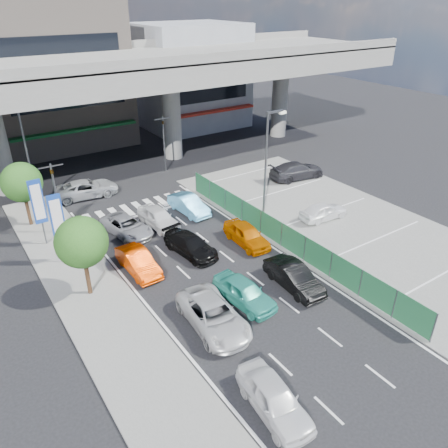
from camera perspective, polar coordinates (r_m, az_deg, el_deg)
ground at (r=25.36m, az=1.21°, el=-8.33°), size 120.00×120.00×0.00m
parking_lot at (r=33.10m, az=14.91°, el=0.01°), size 12.00×28.00×0.06m
sidewalk_left at (r=25.94m, az=-17.03°, el=-8.67°), size 4.00×30.00×0.12m
fence_run at (r=28.38m, az=8.84°, el=-2.23°), size 0.16×22.00×1.80m
expressway at (r=40.91m, az=-17.65°, el=17.91°), size 64.00×14.00×10.75m
building_center at (r=51.57m, az=-21.44°, el=17.73°), size 14.00×10.90×15.00m
building_east at (r=56.77m, az=-4.42°, el=18.67°), size 12.00×10.90×12.00m
traffic_light_left at (r=31.22m, az=-21.37°, el=5.19°), size 1.60×1.24×5.20m
traffic_light_right at (r=41.18m, az=-7.95°, el=12.05°), size 1.60×1.24×5.20m
street_lamp_right at (r=31.32m, az=5.76°, el=8.71°), size 1.65×0.22×8.00m
street_lamp_left at (r=36.55m, az=-24.22°, el=9.21°), size 1.65×0.22×8.00m
signboard_near at (r=27.77m, az=-20.92°, el=0.49°), size 0.80×0.14×4.70m
signboard_far at (r=30.40m, az=-23.12°, el=2.44°), size 0.80×0.14×4.70m
tree_near at (r=24.18m, az=-18.11°, el=-2.29°), size 2.80×2.80×4.80m
tree_far at (r=33.48m, az=-24.92°, el=4.94°), size 2.80×2.80×4.80m
van_white_back_left at (r=18.84m, az=6.56°, el=-21.69°), size 2.06×4.20×1.38m
sedan_white_mid_left at (r=22.37m, az=-1.40°, el=-11.83°), size 2.70×5.14×1.38m
taxi_teal_mid at (r=23.90m, az=2.67°, el=-8.88°), size 2.05×4.20×1.38m
hatch_black_mid_right at (r=25.34m, az=9.12°, el=-6.85°), size 1.72×4.27×1.38m
taxi_orange_left at (r=26.91m, az=-11.15°, el=-4.88°), size 1.48×4.02×1.31m
sedan_black_mid at (r=28.27m, az=-4.42°, el=-2.74°), size 2.34×4.51×1.25m
taxi_orange_right at (r=29.27m, az=2.97°, el=-1.39°), size 1.82×4.12×1.38m
wagon_silver_front_left at (r=31.16m, az=-12.60°, el=-0.30°), size 2.82×4.74×1.23m
sedan_white_front_mid at (r=31.83m, az=-8.57°, el=0.86°), size 1.97×4.17×1.38m
kei_truck_front_right at (r=33.55m, az=-4.62°, el=2.53°), size 1.72×4.18×1.35m
crossing_wagon_silver at (r=37.93m, az=-17.51°, el=4.43°), size 5.36×2.97×1.42m
parked_sedan_white at (r=33.20m, az=12.85°, el=1.67°), size 3.92×1.84×1.30m
parked_sedan_dgrey at (r=40.35m, az=9.49°, el=6.92°), size 5.41×2.76×1.50m
traffic_cone at (r=32.20m, az=5.35°, el=0.81°), size 0.42×0.42×0.67m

